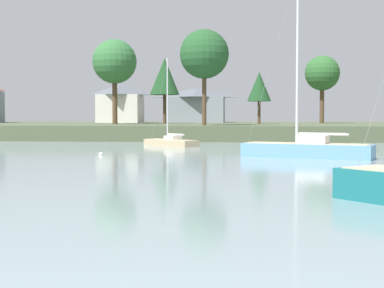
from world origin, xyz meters
The scene contains 11 objects.
far_shore_bank centered at (0.00, 86.85, 0.95)m, with size 197.80×50.08×1.91m, color #4C563D.
sailboat_skyblue centered at (8.21, 37.86, 0.31)m, with size 9.88×5.66×14.78m.
sailboat_sand centered at (-4.16, 53.54, 0.20)m, with size 6.31×6.07×9.58m.
mooring_buoy_white centered at (-7.83, 39.10, 0.07)m, with size 0.37×0.37×0.42m.
shore_tree_center_left centered at (-15.36, 76.02, 10.88)m, with size 6.39×6.39×12.25m.
shore_tree_left_mid centered at (-1.71, 67.37, 10.91)m, with size 6.27×6.27×12.19m.
shore_tree_inland_a centered at (-9.41, 85.29, 9.34)m, with size 4.77×4.77×10.41m.
shore_tree_right_mid centered at (15.83, 89.19, 9.95)m, with size 5.64×5.64×10.95m.
shore_tree_right centered at (5.48, 79.13, 7.35)m, with size 3.51×3.51×7.65m.
cottage_near_water centered at (-18.73, 94.62, 5.45)m, with size 7.99×7.06×6.86m.
cottage_hillside centered at (-5.58, 98.44, 5.14)m, with size 11.12×7.43×6.26m.
Camera 1 is at (3.77, -5.39, 3.14)m, focal length 53.46 mm.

